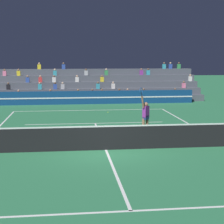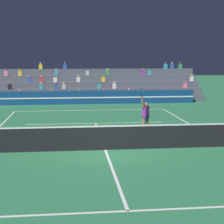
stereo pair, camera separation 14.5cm
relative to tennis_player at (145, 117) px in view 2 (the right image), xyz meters
name	(u,v)px [view 2 (the right image)]	position (x,y,z in m)	size (l,w,h in m)	color
ground_plane	(105,150)	(-2.25, -2.60, -0.99)	(120.00, 120.00, 0.00)	#2D7A4C
court_lines	(105,150)	(-2.25, -2.60, -0.99)	(11.10, 23.90, 0.01)	white
tennis_net	(105,137)	(-2.25, -2.60, -0.44)	(12.00, 0.10, 1.10)	black
sponsor_banner_wall	(88,98)	(-2.25, 12.93, -0.44)	(18.00, 0.26, 1.10)	navy
bleacher_stand	(86,88)	(-2.26, 16.73, 0.03)	(20.89, 4.75, 3.38)	#4C515B
tennis_player	(145,117)	(0.00, 0.00, 0.00)	(0.70, 0.69, 2.50)	#9E7051
tennis_ball	(109,112)	(-1.05, 7.94, -0.96)	(0.07, 0.07, 0.07)	#C6DB33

